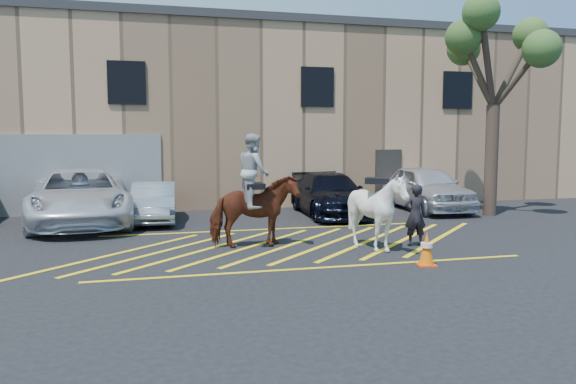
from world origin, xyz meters
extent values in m
plane|color=black|center=(0.00, 0.00, 0.00)|extent=(90.00, 90.00, 0.00)
imported|color=silver|center=(-5.42, 4.49, 0.87)|extent=(3.39, 6.45, 1.73)
imported|color=#90989D|center=(-3.21, 4.57, 0.64)|extent=(1.57, 3.93, 1.27)
imported|color=black|center=(2.73, 4.61, 0.72)|extent=(2.30, 5.09, 1.45)
imported|color=silver|center=(6.58, 4.94, 0.83)|extent=(2.14, 4.96, 1.67)
imported|color=black|center=(3.02, -1.12, 0.78)|extent=(0.60, 0.43, 1.55)
cube|color=tan|center=(0.00, 12.00, 3.50)|extent=(32.00, 10.00, 7.00)
cube|color=#2D2D30|center=(0.00, 12.00, 7.15)|extent=(32.20, 10.20, 0.30)
cube|color=black|center=(-4.00, 6.96, 4.60)|extent=(1.30, 0.08, 1.50)
cube|color=black|center=(3.00, 6.96, 4.60)|extent=(1.30, 0.08, 1.50)
cube|color=black|center=(9.00, 6.96, 4.60)|extent=(1.30, 0.08, 1.50)
cube|color=#38332D|center=(6.00, 6.96, 1.10)|extent=(1.10, 0.08, 2.20)
cube|color=yellow|center=(-4.20, -0.30, 0.01)|extent=(4.20, 4.20, 0.01)
cube|color=yellow|center=(-3.15, -0.30, 0.01)|extent=(4.20, 4.20, 0.01)
cube|color=yellow|center=(-2.10, -0.30, 0.01)|extent=(4.20, 4.20, 0.01)
cube|color=yellow|center=(-1.05, -0.30, 0.01)|extent=(4.20, 4.20, 0.01)
cube|color=yellow|center=(0.00, -0.30, 0.01)|extent=(4.20, 4.20, 0.01)
cube|color=yellow|center=(1.05, -0.30, 0.01)|extent=(4.20, 4.20, 0.01)
cube|color=yellow|center=(2.10, -0.30, 0.01)|extent=(4.20, 4.20, 0.01)
cube|color=yellow|center=(3.15, -0.30, 0.01)|extent=(4.20, 4.20, 0.01)
cube|color=yellow|center=(4.20, -0.30, 0.01)|extent=(4.20, 4.20, 0.01)
cube|color=yellow|center=(0.00, 2.20, 0.01)|extent=(9.50, 0.12, 0.01)
cube|color=yellow|center=(0.00, -2.80, 0.01)|extent=(9.50, 0.12, 0.01)
imported|color=#612D17|center=(-0.91, -0.30, 0.90)|extent=(2.16, 1.05, 1.79)
imported|color=#A4A7AF|center=(-0.91, -0.30, 1.89)|extent=(0.73, 0.91, 1.83)
cube|color=black|center=(-0.91, -0.30, 1.52)|extent=(0.48, 0.58, 0.14)
imported|color=white|center=(1.86, -1.42, 0.95)|extent=(2.14, 2.22, 1.89)
cube|color=black|center=(1.86, -1.42, 1.68)|extent=(0.71, 0.66, 0.14)
cube|color=#FF3F0A|center=(2.25, -3.14, 0.01)|extent=(0.45, 0.45, 0.03)
cone|color=orange|center=(2.25, -3.14, 0.38)|extent=(0.32, 0.32, 0.70)
cylinder|color=white|center=(2.25, -3.14, 0.44)|extent=(0.25, 0.25, 0.10)
cylinder|color=#46342A|center=(8.09, 3.18, 1.90)|extent=(0.44, 0.44, 3.80)
cylinder|color=#423628|center=(8.87, 3.32, 4.97)|extent=(1.76, 0.51, 2.68)
cylinder|color=#423728|center=(8.02, 4.04, 4.80)|extent=(0.33, 1.88, 2.34)
cylinder|color=#433728|center=(7.48, 3.18, 4.85)|extent=(1.40, 0.20, 2.39)
cylinder|color=#47372B|center=(8.43, 2.45, 4.59)|extent=(0.78, 1.62, 1.96)
cylinder|color=#49342C|center=(7.62, 2.91, 5.20)|extent=(1.16, 0.77, 3.11)
sphere|color=#4E6C2E|center=(9.66, 3.46, 6.24)|extent=(1.20, 1.20, 1.20)
sphere|color=#4C6F2F|center=(7.94, 4.90, 5.91)|extent=(1.20, 1.20, 1.20)
sphere|color=#44642A|center=(6.87, 3.18, 6.00)|extent=(1.20, 1.20, 1.20)
sphere|color=#3D6C2E|center=(8.77, 1.73, 5.48)|extent=(1.20, 1.20, 1.20)
sphere|color=#436E2F|center=(7.14, 2.64, 6.71)|extent=(1.20, 1.20, 1.20)
camera|label=1|loc=(-3.54, -13.73, 2.74)|focal=35.00mm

